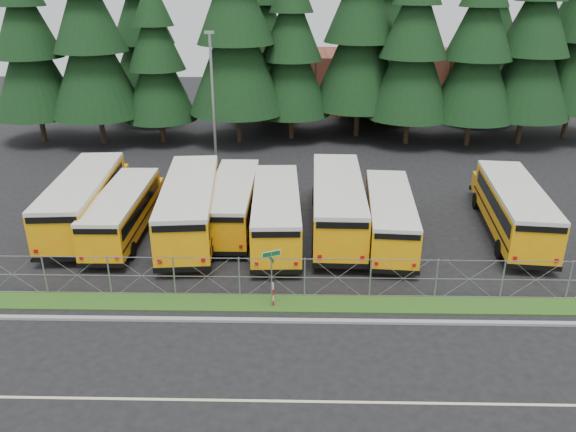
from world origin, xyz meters
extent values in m
plane|color=black|center=(0.00, 0.00, 0.00)|extent=(120.00, 120.00, 0.00)
cube|color=gray|center=(0.00, -3.10, 0.06)|extent=(50.00, 0.25, 0.12)
cube|color=#254914|center=(0.00, -1.70, 0.03)|extent=(50.00, 1.40, 0.06)
cube|color=beige|center=(0.00, -8.00, 0.01)|extent=(50.00, 0.12, 0.01)
cube|color=brown|center=(6.00, 40.00, 3.00)|extent=(22.00, 10.00, 6.00)
cylinder|color=#999CA1|center=(-2.46, -1.95, 1.40)|extent=(0.06, 0.06, 2.80)
cube|color=#0D5B25|center=(-2.46, -1.95, 2.68)|extent=(0.74, 0.34, 0.22)
cube|color=white|center=(-2.46, -1.95, 2.68)|extent=(0.78, 0.35, 0.26)
cube|color=#0D5B25|center=(-2.46, -1.95, 2.44)|extent=(0.24, 0.51, 0.18)
cylinder|color=#B20C0C|center=(-2.43, -1.89, 0.60)|extent=(0.11, 0.11, 1.20)
cylinder|color=#999CA1|center=(-7.63, 17.45, 5.00)|extent=(0.20, 0.20, 10.00)
cube|color=#999CA1|center=(-7.63, 17.45, 10.05)|extent=(0.70, 0.35, 0.18)
camera|label=1|loc=(-1.30, -23.45, 13.70)|focal=35.00mm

